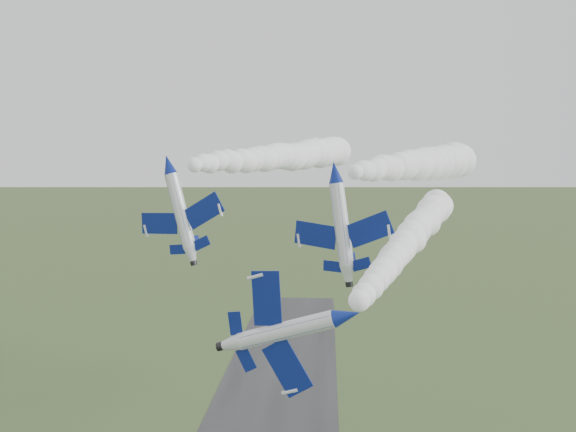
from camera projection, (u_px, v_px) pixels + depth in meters
The scene contains 6 objects.
jet_lead at pixel (347, 316), 46.47m from camera, with size 4.93×11.58×9.18m.
smoke_trail_jet_lead at pixel (414, 234), 84.07m from camera, with size 5.09×74.32×5.09m, color silver, non-canonical shape.
jet_pair_left at pixel (168, 164), 69.95m from camera, with size 10.19×12.25×3.85m.
smoke_trail_jet_pair_left at pixel (284, 156), 101.12m from camera, with size 5.73×62.20×5.73m, color silver, non-canonical shape.
jet_pair_right at pixel (334, 172), 67.78m from camera, with size 11.06×12.77×3.53m.
smoke_trail_jet_pair_right at pixel (418, 165), 93.32m from camera, with size 5.96×52.55×5.96m, color silver, non-canonical shape.
Camera 1 is at (9.79, -48.25, 46.34)m, focal length 40.00 mm.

